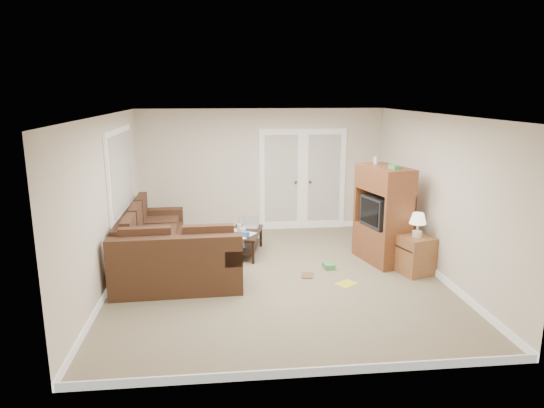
{
  "coord_description": "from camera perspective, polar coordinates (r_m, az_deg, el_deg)",
  "views": [
    {
      "loc": [
        -0.83,
        -7.08,
        2.83
      ],
      "look_at": [
        -0.04,
        0.31,
        1.1
      ],
      "focal_mm": 32.0,
      "sensor_mm": 36.0,
      "label": 1
    }
  ],
  "objects": [
    {
      "name": "ceiling",
      "position": [
        7.14,
        0.63,
        10.44
      ],
      "size": [
        5.0,
        5.5,
        0.02
      ],
      "primitive_type": "cube",
      "color": "white",
      "rests_on": "wall_back"
    },
    {
      "name": "french_doors",
      "position": [
        10.1,
        3.61,
        2.84
      ],
      "size": [
        1.8,
        0.05,
        2.13
      ],
      "color": "white",
      "rests_on": "floor"
    },
    {
      "name": "floor_book",
      "position": [
        7.72,
        3.51,
        -8.36
      ],
      "size": [
        0.23,
        0.28,
        0.02
      ],
      "primitive_type": "imported",
      "rotation": [
        0.0,
        0.0,
        -0.23
      ],
      "color": "brown",
      "rests_on": "floor"
    },
    {
      "name": "wall_front",
      "position": [
        4.68,
        4.53,
        -6.67
      ],
      "size": [
        5.0,
        0.02,
        2.5
      ],
      "primitive_type": "cube",
      "color": "silver",
      "rests_on": "floor"
    },
    {
      "name": "floor",
      "position": [
        7.67,
        0.58,
        -8.55
      ],
      "size": [
        5.5,
        5.5,
        0.0
      ],
      "primitive_type": "plane",
      "color": "gray",
      "rests_on": "ground"
    },
    {
      "name": "side_cabinet",
      "position": [
        8.02,
        16.55,
        -5.43
      ],
      "size": [
        0.59,
        0.59,
        0.99
      ],
      "rotation": [
        0.0,
        0.0,
        0.3
      ],
      "color": "#935E36",
      "rests_on": "floor"
    },
    {
      "name": "sectional_sofa",
      "position": [
        7.96,
        -12.78,
        -5.44
      ],
      "size": [
        2.0,
        2.88,
        0.88
      ],
      "rotation": [
        0.0,
        0.0,
        0.03
      ],
      "color": "#472B1B",
      "rests_on": "floor"
    },
    {
      "name": "floor_greenbox",
      "position": [
        8.05,
        6.68,
        -7.25
      ],
      "size": [
        0.18,
        0.23,
        0.08
      ],
      "primitive_type": "cube",
      "rotation": [
        0.0,
        0.0,
        0.12
      ],
      "color": "#45984F",
      "rests_on": "floor"
    },
    {
      "name": "floor_magazine",
      "position": [
        7.49,
        8.75,
        -9.25
      ],
      "size": [
        0.38,
        0.36,
        0.01
      ],
      "primitive_type": "cube",
      "rotation": [
        0.0,
        0.0,
        0.56
      ],
      "color": "yellow",
      "rests_on": "floor"
    },
    {
      "name": "wall_left",
      "position": [
        7.44,
        -18.88,
        0.13
      ],
      "size": [
        0.02,
        5.5,
        2.5
      ],
      "primitive_type": "cube",
      "color": "silver",
      "rests_on": "floor"
    },
    {
      "name": "coffee_table",
      "position": [
        8.65,
        -3.15,
        -4.44
      ],
      "size": [
        0.72,
        1.1,
        0.69
      ],
      "rotation": [
        0.0,
        0.0,
        -0.22
      ],
      "color": "black",
      "rests_on": "floor"
    },
    {
      "name": "wall_right",
      "position": [
        7.98,
        18.73,
        0.98
      ],
      "size": [
        0.02,
        5.5,
        2.5
      ],
      "primitive_type": "cube",
      "color": "silver",
      "rests_on": "floor"
    },
    {
      "name": "tv_armoire",
      "position": [
        8.34,
        12.92,
        -1.17
      ],
      "size": [
        0.79,
        1.12,
        1.75
      ],
      "rotation": [
        0.0,
        0.0,
        0.25
      ],
      "color": "brown",
      "rests_on": "floor"
    },
    {
      "name": "wall_back",
      "position": [
        9.99,
        -1.23,
        4.0
      ],
      "size": [
        5.0,
        0.02,
        2.5
      ],
      "primitive_type": "cube",
      "color": "silver",
      "rests_on": "floor"
    },
    {
      "name": "space_heater",
      "position": [
        10.36,
        11.17,
        -2.24
      ],
      "size": [
        0.11,
        0.1,
        0.27
      ],
      "primitive_type": "cube",
      "rotation": [
        0.0,
        0.0,
        0.07
      ],
      "color": "silver",
      "rests_on": "floor"
    },
    {
      "name": "window_left",
      "position": [
        8.34,
        -17.33,
        3.68
      ],
      "size": [
        0.05,
        1.92,
        1.42
      ],
      "color": "white",
      "rests_on": "wall_left"
    },
    {
      "name": "baseboards",
      "position": [
        7.65,
        0.58,
        -8.21
      ],
      "size": [
        5.0,
        5.5,
        0.1
      ],
      "primitive_type": null,
      "color": "white",
      "rests_on": "floor"
    }
  ]
}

